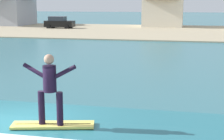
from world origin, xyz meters
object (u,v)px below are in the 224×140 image
object	(u,v)px
surfboard	(53,125)
house_with_chimney	(1,0)
house_small_cottage	(163,4)
surfer	(50,86)
car_near_shore	(59,23)

from	to	relation	value
surfboard	house_with_chimney	bearing A→B (deg)	120.35
house_with_chimney	surfboard	bearing A→B (deg)	-59.65
house_with_chimney	house_small_cottage	distance (m)	27.17
surfer	surfboard	bearing A→B (deg)	65.47
surfboard	surfer	bearing A→B (deg)	-114.53
house_with_chimney	house_small_cottage	bearing A→B (deg)	2.83
surfboard	car_near_shore	world-z (taller)	car_near_shore
surfer	car_near_shore	world-z (taller)	surfer
car_near_shore	house_small_cottage	distance (m)	16.58
surfer	house_with_chimney	bearing A→B (deg)	120.30
surfer	house_with_chimney	xyz separation A→B (m)	(-27.96, 47.86, 2.12)
car_near_shore	house_small_cottage	size ratio (longest dim) A/B	0.57
surfer	house_small_cottage	size ratio (longest dim) A/B	0.23
house_small_cottage	car_near_shore	bearing A→B (deg)	-155.05
house_small_cottage	surfboard	bearing A→B (deg)	-89.00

